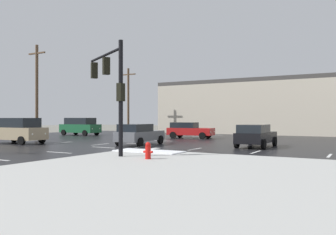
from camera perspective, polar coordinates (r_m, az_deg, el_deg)
name	(u,v)px	position (r m, az deg, el deg)	size (l,w,h in m)	color
ground_plane	(121,146)	(26.09, -7.61, -4.58)	(120.00, 120.00, 0.00)	slate
road_asphalt	(121,146)	(26.09, -7.61, -4.56)	(44.00, 44.00, 0.02)	black
sidewalk_corner	(205,192)	(9.66, 6.04, -11.98)	(18.00, 18.00, 0.14)	#B2B2AD
snow_strip_curbside	(149,151)	(19.95, -3.17, -5.49)	(4.00, 1.60, 0.06)	white
lane_markings	(123,147)	(24.27, -7.32, -4.87)	(36.15, 36.15, 0.01)	silver
traffic_signal_mast	(111,81)	(18.91, -9.20, 5.87)	(4.22, 2.60, 5.81)	black
fire_hydrant	(148,150)	(16.43, -3.27, -5.39)	(0.48, 0.26, 0.79)	red
strip_building_background	(258,107)	(46.81, 14.39, 1.66)	(25.45, 8.00, 6.89)	#BCB29E
suv_tan	(18,130)	(30.31, -23.29, -1.88)	(4.89, 2.31, 2.03)	tan
sedan_grey	(139,134)	(26.30, -4.74, -2.68)	(2.22, 4.62, 1.58)	slate
sedan_black	(256,135)	(24.99, 14.09, -2.82)	(2.03, 4.54, 1.58)	black
suv_green	(80,126)	(42.02, -14.12, -1.36)	(4.86, 2.21, 2.03)	#195933
sedan_red	(189,130)	(34.93, 3.44, -2.02)	(4.66, 2.37, 1.58)	#B21919
utility_pole_far	(37,90)	(35.91, -20.59, 4.24)	(2.20, 0.28, 9.05)	brown
utility_pole_distant	(128,99)	(45.81, -6.49, 2.96)	(2.20, 0.28, 8.48)	brown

